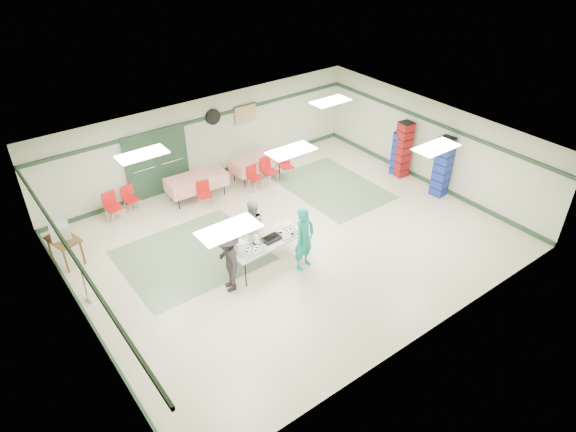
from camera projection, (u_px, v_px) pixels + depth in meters
floor at (291, 240)px, 14.00m from camera, size 11.00×11.00×0.00m
ceiling at (291, 150)px, 12.53m from camera, size 11.00×11.00×0.00m
wall_back at (206, 139)px, 16.28m from camera, size 11.00×0.00×11.00m
wall_front at (427, 290)px, 10.24m from camera, size 11.00×0.00×11.00m
wall_left at (77, 280)px, 10.49m from camera, size 0.00×9.00×9.00m
wall_right at (431, 143)px, 16.03m from camera, size 0.00×9.00×9.00m
trim_back at (204, 119)px, 15.88m from camera, size 11.00×0.06×0.10m
baseboard_back at (209, 175)px, 16.96m from camera, size 11.00×0.06×0.12m
trim_left at (71, 252)px, 10.13m from camera, size 0.06×9.00×0.10m
baseboard_left at (92, 325)px, 11.21m from camera, size 0.06×9.00×0.12m
trim_right at (434, 122)px, 15.63m from camera, size 0.06×9.00×0.10m
baseboard_right at (424, 180)px, 16.72m from camera, size 0.06×9.00×0.12m
green_patch_a at (192, 255)px, 13.41m from camera, size 3.50×3.00×0.01m
green_patch_b at (332, 187)px, 16.41m from camera, size 2.50×3.50×0.01m
double_door_left at (143, 168)px, 15.29m from camera, size 0.90×0.06×2.10m
double_door_right at (172, 159)px, 15.77m from camera, size 0.90×0.06×2.10m
door_frame at (157, 164)px, 15.52m from camera, size 2.00×0.03×2.15m
wall_fan at (213, 117)px, 16.01m from camera, size 0.50×0.10×0.50m
scroll_banner at (246, 114)px, 16.72m from camera, size 0.80×0.02×0.60m
serving_table at (266, 242)px, 12.70m from camera, size 2.09×0.97×0.76m
sheet_tray_right at (288, 233)px, 12.92m from camera, size 0.57×0.45×0.02m
sheet_tray_mid at (260, 239)px, 12.71m from camera, size 0.55×0.43×0.02m
sheet_tray_left at (251, 251)px, 12.30m from camera, size 0.65×0.51×0.02m
baking_pan at (271, 238)px, 12.67m from camera, size 0.48×0.32×0.08m
foam_box_stack at (240, 247)px, 12.23m from camera, size 0.25×0.23×0.27m
volunteer_teal at (304, 239)px, 12.58m from camera, size 0.71×0.56×1.71m
volunteer_grey at (252, 227)px, 13.14m from camera, size 0.85×0.72×1.53m
volunteer_dark at (228, 261)px, 11.88m from camera, size 0.87×1.19×1.65m
dining_table_a at (257, 162)px, 16.68m from camera, size 1.77×0.88×0.77m
dining_table_b at (197, 181)px, 15.57m from camera, size 1.86×0.90×0.77m
chair_a at (268, 168)px, 16.32m from camera, size 0.49×0.49×0.93m
chair_b at (254, 175)px, 16.09m from camera, size 0.43×0.43×0.80m
chair_c at (286, 163)px, 16.70m from camera, size 0.47×0.47×0.85m
chair_d at (204, 192)px, 15.19m from camera, size 0.47×0.47×0.83m
chair_loose_a at (129, 196)px, 14.94m from camera, size 0.45×0.45×0.84m
chair_loose_b at (112, 204)px, 14.49m from camera, size 0.50×0.50×0.92m
crate_stack_blue_a at (399, 153)px, 16.81m from camera, size 0.45×0.45×1.49m
crate_stack_red at (403, 149)px, 16.60m from camera, size 0.47×0.47×1.87m
crate_stack_blue_b at (443, 167)px, 15.52m from camera, size 0.47×0.47×1.92m
printer_table at (64, 242)px, 12.82m from camera, size 0.77×1.00×0.74m
office_printer at (60, 231)px, 12.72m from camera, size 0.52×0.47×0.36m
broom at (83, 279)px, 11.65m from camera, size 0.03×0.20×1.21m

